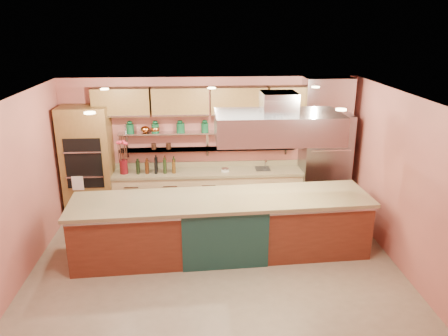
{
  "coord_description": "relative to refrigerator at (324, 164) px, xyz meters",
  "views": [
    {
      "loc": [
        -0.28,
        -6.27,
        3.87
      ],
      "look_at": [
        0.2,
        1.0,
        1.39
      ],
      "focal_mm": 35.0,
      "sensor_mm": 36.0,
      "label": 1
    }
  ],
  "objects": [
    {
      "name": "green_canister",
      "position": [
        -2.93,
        0.23,
        0.76
      ],
      "size": [
        0.18,
        0.18,
        0.19
      ],
      "primitive_type": "cylinder",
      "rotation": [
        0.0,
        0.0,
        -0.16
      ],
      "color": "#104C29",
      "rests_on": "wall_shelf_upper"
    },
    {
      "name": "oil_bottle_cluster",
      "position": [
        -3.45,
        0.01,
        0.01
      ],
      "size": [
        0.87,
        0.43,
        0.27
      ],
      "primitive_type": "cube",
      "rotation": [
        0.0,
        0.0,
        0.24
      ],
      "color": "black",
      "rests_on": "back_counter"
    },
    {
      "name": "wall_shelf_lower",
      "position": [
        -2.4,
        0.23,
        0.3
      ],
      "size": [
        3.6,
        0.26,
        0.03
      ],
      "primitive_type": "cube",
      "color": "#B0B3B7",
      "rests_on": "wall_back"
    },
    {
      "name": "ceiling_downlights",
      "position": [
        -2.35,
        -1.94,
        1.72
      ],
      "size": [
        4.0,
        2.8,
        0.02
      ],
      "primitive_type": "cube",
      "color": "#FFE5A5",
      "rests_on": "ceiling"
    },
    {
      "name": "wall_back",
      "position": [
        -2.35,
        0.36,
        0.35
      ],
      "size": [
        6.0,
        0.04,
        2.8
      ],
      "primitive_type": "cube",
      "color": "#C2695B",
      "rests_on": "floor"
    },
    {
      "name": "floor",
      "position": [
        -2.35,
        -2.14,
        -1.06
      ],
      "size": [
        6.0,
        5.0,
        0.02
      ],
      "primitive_type": "cube",
      "color": "gray",
      "rests_on": "ground"
    },
    {
      "name": "kitchen_scale",
      "position": [
        -2.05,
        0.01,
        -0.08
      ],
      "size": [
        0.16,
        0.13,
        0.08
      ],
      "primitive_type": "cube",
      "rotation": [
        0.0,
        0.0,
        0.11
      ],
      "color": "silver",
      "rests_on": "back_counter"
    },
    {
      "name": "island",
      "position": [
        -2.22,
        -1.65,
        -0.53
      ],
      "size": [
        5.0,
        1.34,
        1.03
      ],
      "primitive_type": "cube",
      "rotation": [
        0.0,
        0.0,
        0.05
      ],
      "color": "brown",
      "rests_on": "floor"
    },
    {
      "name": "upper_cabinets",
      "position": [
        -2.35,
        0.18,
        1.3
      ],
      "size": [
        4.6,
        0.36,
        0.55
      ],
      "primitive_type": "cube",
      "color": "brown",
      "rests_on": "wall_back"
    },
    {
      "name": "wall_front",
      "position": [
        -2.35,
        -4.64,
        0.35
      ],
      "size": [
        6.0,
        0.04,
        2.8
      ],
      "primitive_type": "cube",
      "color": "#C2695B",
      "rests_on": "floor"
    },
    {
      "name": "refrigerator",
      "position": [
        0.0,
        0.0,
        0.0
      ],
      "size": [
        0.95,
        0.72,
        2.1
      ],
      "primitive_type": "cube",
      "color": "slate",
      "rests_on": "floor"
    },
    {
      "name": "bar_faucet",
      "position": [
        -1.21,
        0.11,
        -0.02
      ],
      "size": [
        0.03,
        0.03,
        0.2
      ],
      "primitive_type": "cylinder",
      "rotation": [
        0.0,
        0.0,
        0.28
      ],
      "color": "silver",
      "rests_on": "back_counter"
    },
    {
      "name": "oven_stack",
      "position": [
        -4.8,
        0.04,
        0.1
      ],
      "size": [
        0.95,
        0.64,
        2.3
      ],
      "primitive_type": "cube",
      "color": "brown",
      "rests_on": "floor"
    },
    {
      "name": "copper_kettle",
      "position": [
        -3.65,
        0.23,
        0.73
      ],
      "size": [
        0.21,
        0.21,
        0.14
      ],
      "primitive_type": "ellipsoid",
      "rotation": [
        0.0,
        0.0,
        -0.29
      ],
      "color": "orange",
      "rests_on": "wall_shelf_upper"
    },
    {
      "name": "wall_left",
      "position": [
        -5.35,
        -2.14,
        0.35
      ],
      "size": [
        0.04,
        5.0,
        2.8
      ],
      "primitive_type": "cube",
      "color": "#C2695B",
      "rests_on": "floor"
    },
    {
      "name": "wall_shelf_upper",
      "position": [
        -2.4,
        0.23,
        0.65
      ],
      "size": [
        3.6,
        0.26,
        0.03
      ],
      "primitive_type": "cube",
      "color": "#B0B3B7",
      "rests_on": "wall_back"
    },
    {
      "name": "back_counter",
      "position": [
        -2.4,
        0.06,
        -0.58
      ],
      "size": [
        3.84,
        0.64,
        0.93
      ],
      "primitive_type": "cube",
      "color": "tan",
      "rests_on": "floor"
    },
    {
      "name": "range_hood",
      "position": [
        -1.32,
        -1.65,
        1.2
      ],
      "size": [
        2.0,
        1.0,
        0.45
      ],
      "primitive_type": "cube",
      "color": "#B0B3B7",
      "rests_on": "ceiling"
    },
    {
      "name": "ceiling",
      "position": [
        -2.35,
        -2.14,
        1.75
      ],
      "size": [
        6.0,
        5.0,
        0.02
      ],
      "primitive_type": "cube",
      "color": "black",
      "rests_on": "wall_back"
    },
    {
      "name": "flower_vase",
      "position": [
        -4.1,
        0.01,
        0.02
      ],
      "size": [
        0.2,
        0.2,
        0.29
      ],
      "primitive_type": "cylinder",
      "rotation": [
        0.0,
        0.0,
        -0.33
      ],
      "color": "#5A0D13",
      "rests_on": "back_counter"
    },
    {
      "name": "wall_right",
      "position": [
        0.65,
        -2.14,
        0.35
      ],
      "size": [
        0.04,
        5.0,
        2.8
      ],
      "primitive_type": "cube",
      "color": "#C2695B",
      "rests_on": "floor"
    }
  ]
}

